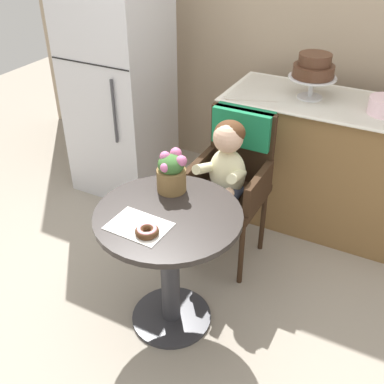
# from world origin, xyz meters

# --- Properties ---
(ground_plane) EXTENTS (8.00, 8.00, 0.00)m
(ground_plane) POSITION_xyz_m (0.00, 0.00, 0.00)
(ground_plane) COLOR gray
(back_wall) EXTENTS (4.80, 0.10, 2.70)m
(back_wall) POSITION_xyz_m (0.00, 1.85, 1.35)
(back_wall) COLOR tan
(back_wall) RESTS_ON ground
(cafe_table) EXTENTS (0.72, 0.72, 0.72)m
(cafe_table) POSITION_xyz_m (0.00, 0.00, 0.51)
(cafe_table) COLOR #282321
(cafe_table) RESTS_ON ground
(wicker_chair) EXTENTS (0.42, 0.45, 0.95)m
(wicker_chair) POSITION_xyz_m (0.04, 0.72, 0.64)
(wicker_chair) COLOR #332114
(wicker_chair) RESTS_ON ground
(seated_child) EXTENTS (0.27, 0.32, 0.73)m
(seated_child) POSITION_xyz_m (0.04, 0.56, 0.68)
(seated_child) COLOR beige
(seated_child) RESTS_ON ground
(paper_napkin) EXTENTS (0.28, 0.21, 0.00)m
(paper_napkin) POSITION_xyz_m (-0.07, -0.15, 0.72)
(paper_napkin) COLOR white
(paper_napkin) RESTS_ON cafe_table
(donut_front) EXTENTS (0.11, 0.11, 0.04)m
(donut_front) POSITION_xyz_m (0.00, -0.19, 0.74)
(donut_front) COLOR #4C2D19
(donut_front) RESTS_ON cafe_table
(flower_vase) EXTENTS (0.16, 0.16, 0.22)m
(flower_vase) POSITION_xyz_m (-0.09, 0.19, 0.83)
(flower_vase) COLOR brown
(flower_vase) RESTS_ON cafe_table
(display_counter) EXTENTS (1.56, 0.62, 0.90)m
(display_counter) POSITION_xyz_m (0.55, 1.30, 0.45)
(display_counter) COLOR olive
(display_counter) RESTS_ON ground
(tiered_cake_stand) EXTENTS (0.30, 0.30, 0.28)m
(tiered_cake_stand) POSITION_xyz_m (0.29, 1.30, 1.09)
(tiered_cake_stand) COLOR silver
(tiered_cake_stand) RESTS_ON display_counter
(refrigerator) EXTENTS (0.64, 0.63, 1.70)m
(refrigerator) POSITION_xyz_m (-1.05, 1.10, 0.85)
(refrigerator) COLOR silver
(refrigerator) RESTS_ON ground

